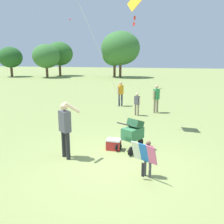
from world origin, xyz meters
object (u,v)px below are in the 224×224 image
stroller (133,132)px  kite_adult_black (134,6)px  child_with_butterfly_kite (147,155)px  person_sitting_far (156,97)px  cooler_box (114,144)px  person_adult_flyer (65,125)px  person_red_shirt (137,102)px  person_couple_left (121,92)px

stroller → kite_adult_black: 4.80m
child_with_butterfly_kite → kite_adult_black: size_ratio=0.18×
child_with_butterfly_kite → person_sitting_far: bearing=91.7°
child_with_butterfly_kite → cooler_box: 2.04m
person_adult_flyer → kite_adult_black: kite_adult_black is taller
stroller → cooler_box: 0.75m
person_red_shirt → cooler_box: person_red_shirt is taller
person_red_shirt → person_sitting_far: 1.27m
stroller → person_couple_left: bearing=104.9°
kite_adult_black → person_sitting_far: (0.81, 3.16, -3.90)m
person_adult_flyer → cooler_box: bearing=38.5°
child_with_butterfly_kite → person_couple_left: 8.87m
stroller → person_adult_flyer: bearing=-149.3°
person_adult_flyer → kite_adult_black: 5.28m
stroller → kite_adult_black: size_ratio=0.20×
stroller → child_with_butterfly_kite: bearing=-70.6°
person_adult_flyer → person_sitting_far: person_adult_flyer is taller
person_adult_flyer → cooler_box: (1.21, 0.96, -0.82)m
kite_adult_black → cooler_box: size_ratio=11.98×
person_red_shirt → person_sitting_far: (0.90, 0.88, 0.19)m
person_adult_flyer → cooler_box: person_adult_flyer is taller
child_with_butterfly_kite → cooler_box: size_ratio=2.10×
kite_adult_black → person_sitting_far: bearing=75.6°
kite_adult_black → person_sitting_far: 5.09m
child_with_butterfly_kite → cooler_box: child_with_butterfly_kite is taller
person_couple_left → cooler_box: 7.08m
kite_adult_black → person_red_shirt: 4.68m
person_adult_flyer → person_red_shirt: person_adult_flyer is taller
person_couple_left → cooler_box: bearing=-80.1°
child_with_butterfly_kite → person_red_shirt: 6.44m
person_red_shirt → cooler_box: bearing=-91.0°
kite_adult_black → person_red_shirt: size_ratio=4.61×
child_with_butterfly_kite → person_red_shirt: person_red_shirt is taller
person_couple_left → person_sitting_far: bearing=-30.8°
person_adult_flyer → person_red_shirt: 5.86m
person_adult_flyer → child_with_butterfly_kite: bearing=-14.7°
cooler_box → person_adult_flyer: bearing=-141.5°
kite_adult_black → cooler_box: (-0.18, -2.47, -4.60)m
kite_adult_black → person_sitting_far: size_ratio=3.63×
person_red_shirt → person_couple_left: bearing=120.6°
person_couple_left → person_red_shirt: bearing=-59.4°
child_with_butterfly_kite → person_adult_flyer: bearing=165.3°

